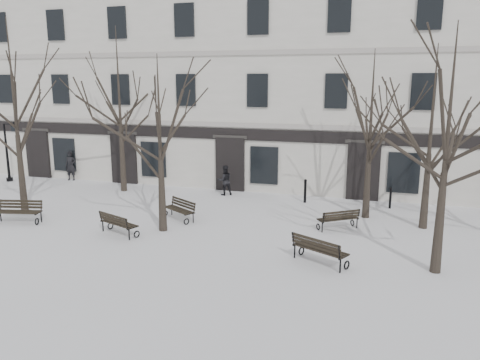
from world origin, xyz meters
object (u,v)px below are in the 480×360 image
at_px(bench_2, 319,249).
at_px(bench_3, 180,209).
at_px(bench_4, 339,218).
at_px(tree_0, 13,94).
at_px(tree_2, 449,121).
at_px(lamp_post, 10,147).
at_px(bench_1, 118,223).
at_px(bench_0, 19,211).
at_px(tree_1, 159,123).

height_order(bench_2, bench_3, bench_2).
bearing_deg(bench_4, tree_0, -28.86).
bearing_deg(tree_2, tree_0, 174.41).
bearing_deg(lamp_post, bench_1, -31.30).
height_order(bench_1, bench_3, bench_1).
height_order(bench_1, bench_4, bench_1).
distance_m(bench_1, bench_4, 8.78).
height_order(bench_4, lamp_post, lamp_post).
distance_m(bench_2, lamp_post, 20.70).
xyz_separation_m(tree_0, lamp_post, (-5.64, 5.45, -3.27)).
distance_m(bench_0, bench_2, 12.80).
xyz_separation_m(bench_1, bench_3, (1.46, 2.62, -0.01)).
xyz_separation_m(bench_4, lamp_post, (-19.48, 3.68, 1.61)).
xyz_separation_m(tree_0, tree_2, (17.17, -1.68, -0.59)).
height_order(bench_2, lamp_post, lamp_post).
bearing_deg(bench_4, bench_3, -31.29).
xyz_separation_m(tree_1, lamp_post, (-12.74, 5.85, -2.24)).
bearing_deg(tree_1, bench_3, 89.11).
distance_m(tree_2, bench_2, 5.57).
height_order(tree_2, bench_2, tree_2).
xyz_separation_m(tree_0, bench_4, (13.84, 1.78, -4.87)).
bearing_deg(bench_0, bench_4, 0.16).
distance_m(bench_3, bench_4, 6.74).
bearing_deg(bench_3, bench_1, -87.49).
bearing_deg(bench_0, tree_2, -14.40).
relative_size(tree_0, bench_2, 4.31).
height_order(bench_0, bench_3, bench_0).
xyz_separation_m(bench_2, bench_4, (0.28, 3.89, -0.06)).
bearing_deg(tree_2, bench_2, -173.10).
height_order(bench_0, bench_2, bench_2).
relative_size(bench_0, bench_4, 1.17).
xyz_separation_m(bench_1, lamp_post, (-11.31, 6.87, 1.59)).
distance_m(tree_2, bench_1, 12.27).
distance_m(bench_0, bench_3, 6.78).
distance_m(tree_1, bench_2, 7.69).
bearing_deg(tree_1, bench_4, 17.89).
relative_size(bench_3, lamp_post, 0.50).
relative_size(bench_2, bench_4, 1.17).
distance_m(bench_1, bench_3, 3.00).
xyz_separation_m(bench_3, lamp_post, (-12.76, 4.25, 1.59)).
bearing_deg(bench_1, bench_4, -136.51).
relative_size(bench_0, lamp_post, 0.55).
xyz_separation_m(tree_0, bench_2, (13.56, -2.12, -4.81)).
height_order(bench_0, bench_1, bench_0).
bearing_deg(bench_1, lamp_post, -9.16).
bearing_deg(bench_2, tree_1, 12.80).
bearing_deg(bench_1, tree_1, -122.43).
bearing_deg(bench_0, bench_1, -15.04).
distance_m(bench_3, lamp_post, 13.55).
bearing_deg(tree_1, tree_2, -7.24).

